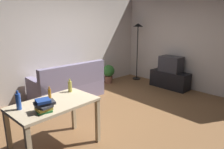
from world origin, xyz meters
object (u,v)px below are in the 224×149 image
tv_stand (170,80)px  torchiere_lamp (138,36)px  book_stack (44,106)px  desk (54,110)px  couch (68,87)px  potted_plant (109,73)px  bottle_squat (70,86)px  tv (171,64)px  bottle_blue (18,101)px  bottle_amber (50,94)px

tv_stand → torchiere_lamp: size_ratio=0.61×
book_stack → desk: bearing=39.5°
couch → torchiere_lamp: bearing=-179.8°
potted_plant → book_stack: size_ratio=2.02×
couch → torchiere_lamp: torchiere_lamp is taller
bottle_squat → couch: bearing=60.2°
desk → tv: bearing=2.4°
desk → bottle_blue: size_ratio=4.81×
bottle_blue → book_stack: (0.21, -0.29, -0.03)m
tv_stand → bottle_amber: size_ratio=5.19×
potted_plant → bottle_amber: bottle_amber is taller
torchiere_lamp → desk: 4.29m
couch → bottle_squat: 1.77m
tv_stand → bottle_squat: 3.51m
desk → bottle_squat: bearing=25.0°
couch → potted_plant: (1.63, 0.31, 0.02)m
desk → book_stack: bearing=-144.8°
book_stack → tv_stand: bearing=9.0°
couch → tv: bearing=154.6°
bottle_blue → book_stack: size_ratio=0.92×
tv → potted_plant: size_ratio=1.05×
tv_stand → bottle_squat: size_ratio=5.01×
tv_stand → torchiere_lamp: (0.00, 1.25, 1.17)m
couch → desk: size_ratio=1.37×
book_stack → tv: bearing=9.0°
potted_plant → bottle_blue: (-3.33, -1.91, 0.54)m
desk → potted_plant: size_ratio=2.19×
bottle_squat → book_stack: (-0.66, -0.43, -0.01)m
bottle_blue → bottle_squat: bearing=9.3°
bottle_amber → desk: bearing=-90.5°
torchiere_lamp → desk: torchiere_lamp is taller
tv_stand → bottle_blue: 4.37m
potted_plant → bottle_amber: (-2.88, -1.89, 0.52)m
tv → torchiere_lamp: torchiere_lamp is taller
torchiere_lamp → desk: bearing=-156.2°
book_stack → bottle_blue: bearing=126.3°
bottle_blue → bottle_amber: bearing=2.6°
potted_plant → book_stack: (-3.12, -2.20, 0.51)m
torchiere_lamp → book_stack: bearing=-155.1°
couch → tv_stand: (2.61, -1.24, -0.07)m
bottle_blue → torchiere_lamp: bearing=20.5°
couch → bottle_blue: (-1.71, -1.60, 0.57)m
potted_plant → bottle_amber: 3.49m
torchiere_lamp → bottle_blue: bearing=-159.5°
potted_plant → torchiere_lamp: bearing=-17.2°
tv_stand → bottle_blue: bearing=94.8°
tv_stand → book_stack: 4.20m
torchiere_lamp → bottle_squat: bearing=-156.9°
potted_plant → bottle_amber: size_ratio=2.69×
tv → torchiere_lamp: 1.44m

